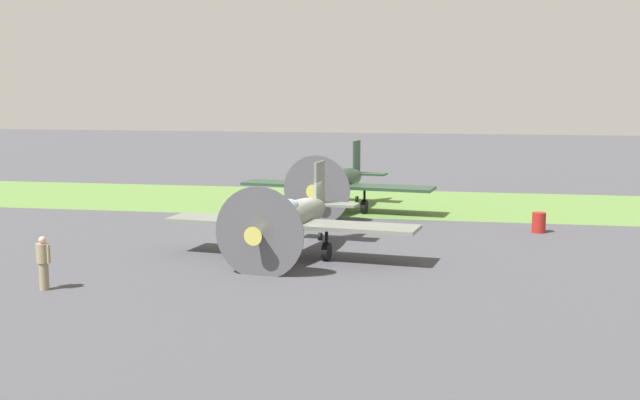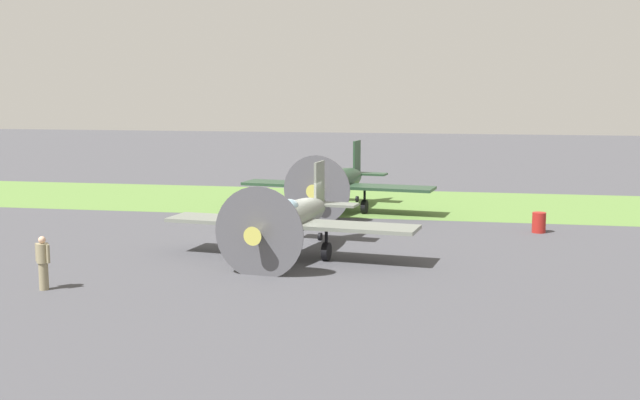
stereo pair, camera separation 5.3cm
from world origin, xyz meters
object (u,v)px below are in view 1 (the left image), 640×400
airplane_lead (293,218)px  fuel_drum (539,222)px  airplane_wingman (338,182)px  ground_crew_chief (43,262)px

airplane_lead → fuel_drum: size_ratio=10.93×
airplane_wingman → fuel_drum: bearing=163.4°
airplane_lead → ground_crew_chief: bearing=51.6°
airplane_lead → fuel_drum: airplane_lead is taller
airplane_lead → ground_crew_chief: (6.65, 6.47, -0.55)m
fuel_drum → airplane_wingman: bearing=-24.7°
fuel_drum → ground_crew_chief: bearing=39.5°
airplane_wingman → fuel_drum: size_ratio=11.30×
airplane_lead → ground_crew_chief: size_ratio=5.69×
ground_crew_chief → airplane_lead: bearing=-115.1°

